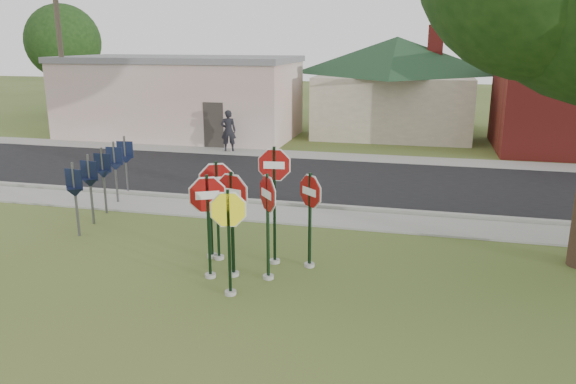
% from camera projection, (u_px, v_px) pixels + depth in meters
% --- Properties ---
extents(ground, '(120.00, 120.00, 0.00)m').
position_uv_depth(ground, '(224.00, 296.00, 11.44)').
color(ground, '#3D5520').
rests_on(ground, ground).
extents(sidewalk_near, '(60.00, 1.60, 0.06)m').
position_uv_depth(sidewalk_near, '(289.00, 215.00, 16.58)').
color(sidewalk_near, gray).
rests_on(sidewalk_near, ground).
extents(road, '(60.00, 7.00, 0.04)m').
position_uv_depth(road, '(317.00, 180.00, 20.80)').
color(road, black).
rests_on(road, ground).
extents(sidewalk_far, '(60.00, 1.60, 0.06)m').
position_uv_depth(sidewalk_far, '(336.00, 157.00, 24.82)').
color(sidewalk_far, gray).
rests_on(sidewalk_far, ground).
extents(curb, '(60.00, 0.20, 0.14)m').
position_uv_depth(curb, '(296.00, 205.00, 17.51)').
color(curb, gray).
rests_on(curb, ground).
extents(stop_sign_center, '(1.09, 0.33, 2.47)m').
position_uv_depth(stop_sign_center, '(232.00, 209.00, 12.02)').
color(stop_sign_center, '#9B9891').
rests_on(stop_sign_center, ground).
extents(stop_sign_yellow, '(0.97, 0.31, 2.32)m').
position_uv_depth(stop_sign_yellow, '(229.00, 230.00, 11.13)').
color(stop_sign_yellow, '#9B9891').
rests_on(stop_sign_yellow, ground).
extents(stop_sign_left, '(0.98, 0.51, 2.43)m').
position_uv_depth(stop_sign_left, '(208.00, 212.00, 11.94)').
color(stop_sign_left, '#9B9891').
rests_on(stop_sign_left, ground).
extents(stop_sign_right, '(0.69, 0.85, 2.47)m').
position_uv_depth(stop_sign_right, '(268.00, 212.00, 11.86)').
color(stop_sign_right, '#9B9891').
rests_on(stop_sign_right, ground).
extents(stop_sign_back_right, '(1.03, 0.24, 2.86)m').
position_uv_depth(stop_sign_back_right, '(274.00, 189.00, 12.66)').
color(stop_sign_back_right, '#9B9891').
rests_on(stop_sign_back_right, ground).
extents(stop_sign_back_left, '(1.02, 0.51, 2.49)m').
position_uv_depth(stop_sign_back_left, '(217.00, 196.00, 12.96)').
color(stop_sign_back_left, '#9B9891').
rests_on(stop_sign_back_left, ground).
extents(stop_sign_far_right, '(0.80, 0.71, 2.32)m').
position_uv_depth(stop_sign_far_right, '(310.00, 208.00, 12.54)').
color(stop_sign_far_right, '#9B9891').
rests_on(stop_sign_far_right, ground).
extents(stop_sign_far_left, '(0.80, 0.64, 2.22)m').
position_uv_depth(stop_sign_far_left, '(210.00, 204.00, 13.11)').
color(stop_sign_far_left, '#9B9891').
rests_on(stop_sign_far_left, ground).
extents(route_sign_row, '(1.43, 4.63, 2.00)m').
position_uv_depth(route_sign_row, '(103.00, 173.00, 16.58)').
color(route_sign_row, '#59595E').
rests_on(route_sign_row, ground).
extents(building_stucco, '(12.20, 6.20, 4.20)m').
position_uv_depth(building_stucco, '(180.00, 96.00, 29.81)').
color(building_stucco, silver).
rests_on(building_stucco, ground).
extents(building_house, '(11.60, 11.60, 6.20)m').
position_uv_depth(building_house, '(396.00, 66.00, 30.62)').
color(building_house, beige).
rests_on(building_house, ground).
extents(utility_pole_near, '(2.20, 0.26, 9.50)m').
position_uv_depth(utility_pole_near, '(60.00, 41.00, 27.61)').
color(utility_pole_near, '#483E30').
rests_on(utility_pole_near, ground).
extents(bg_tree_left, '(4.90, 4.90, 7.35)m').
position_uv_depth(bg_tree_left, '(63.00, 42.00, 37.26)').
color(bg_tree_left, black).
rests_on(bg_tree_left, ground).
extents(pedestrian, '(0.79, 0.63, 1.90)m').
position_uv_depth(pedestrian, '(228.00, 131.00, 25.72)').
color(pedestrian, black).
rests_on(pedestrian, sidewalk_far).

